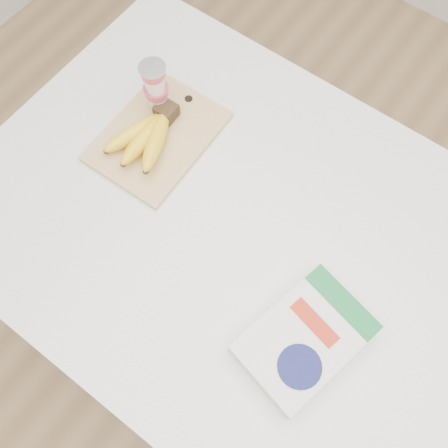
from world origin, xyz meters
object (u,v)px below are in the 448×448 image
at_px(table, 251,302).
at_px(cereal_box, 305,339).
at_px(yogurt_stack, 156,87).
at_px(cutting_board, 158,136).
at_px(bananas, 147,135).

bearing_deg(table, cereal_box, -34.15).
bearing_deg(yogurt_stack, cereal_box, -24.28).
bearing_deg(cutting_board, bananas, -104.83).
xyz_separation_m(yogurt_stack, cereal_box, (0.58, -0.26, -0.07)).
bearing_deg(table, bananas, 172.30).
distance_m(cutting_board, bananas, 0.04).
height_order(table, cutting_board, cutting_board).
xyz_separation_m(table, yogurt_stack, (-0.40, 0.14, 0.61)).
distance_m(table, bananas, 0.66).
relative_size(cutting_board, yogurt_stack, 2.14).
height_order(table, cereal_box, cereal_box).
height_order(yogurt_stack, cereal_box, yogurt_stack).
bearing_deg(cutting_board, table, -13.55).
height_order(table, yogurt_stack, yogurt_stack).
bearing_deg(cereal_box, table, 158.32).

